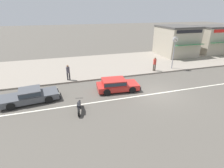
{
  "coord_description": "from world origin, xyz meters",
  "views": [
    {
      "loc": [
        -7.89,
        -11.99,
        6.77
      ],
      "look_at": [
        -3.84,
        1.37,
        0.8
      ],
      "focal_mm": 28.0,
      "sensor_mm": 36.0,
      "label": 1
    }
  ],
  "objects_px": {
    "pedestrian_by_shop": "(155,63)",
    "motorcycle_1": "(79,106)",
    "sedan_dark_grey_4": "(30,95)",
    "hatchback_red_3": "(116,84)",
    "shopfront_corner_warung": "(214,39)",
    "shopfront_mid_block": "(176,41)",
    "pedestrian_mid_kerb": "(68,71)",
    "street_clock": "(175,45)"
  },
  "relations": [
    {
      "from": "pedestrian_mid_kerb",
      "to": "shopfront_mid_block",
      "type": "relative_size",
      "value": 0.26
    },
    {
      "from": "sedan_dark_grey_4",
      "to": "motorcycle_1",
      "type": "xyz_separation_m",
      "value": [
        3.5,
        -2.6,
        -0.11
      ]
    },
    {
      "from": "hatchback_red_3",
      "to": "sedan_dark_grey_4",
      "type": "relative_size",
      "value": 0.86
    },
    {
      "from": "motorcycle_1",
      "to": "shopfront_mid_block",
      "type": "distance_m",
      "value": 20.81
    },
    {
      "from": "shopfront_corner_warung",
      "to": "shopfront_mid_block",
      "type": "bearing_deg",
      "value": 178.22
    },
    {
      "from": "motorcycle_1",
      "to": "sedan_dark_grey_4",
      "type": "bearing_deg",
      "value": 143.38
    },
    {
      "from": "motorcycle_1",
      "to": "pedestrian_by_shop",
      "type": "distance_m",
      "value": 11.32
    },
    {
      "from": "pedestrian_mid_kerb",
      "to": "street_clock",
      "type": "bearing_deg",
      "value": 1.43
    },
    {
      "from": "hatchback_red_3",
      "to": "motorcycle_1",
      "type": "bearing_deg",
      "value": -144.49
    },
    {
      "from": "hatchback_red_3",
      "to": "pedestrian_by_shop",
      "type": "bearing_deg",
      "value": 31.39
    },
    {
      "from": "street_clock",
      "to": "shopfront_corner_warung",
      "type": "xyz_separation_m",
      "value": [
        11.8,
        5.82,
        -0.65
      ]
    },
    {
      "from": "street_clock",
      "to": "shopfront_mid_block",
      "type": "xyz_separation_m",
      "value": [
        4.6,
        6.04,
        -0.58
      ]
    },
    {
      "from": "motorcycle_1",
      "to": "street_clock",
      "type": "height_order",
      "value": "street_clock"
    },
    {
      "from": "pedestrian_by_shop",
      "to": "motorcycle_1",
      "type": "bearing_deg",
      "value": -146.98
    },
    {
      "from": "hatchback_red_3",
      "to": "pedestrian_mid_kerb",
      "type": "distance_m",
      "value": 5.27
    },
    {
      "from": "sedan_dark_grey_4",
      "to": "pedestrian_by_shop",
      "type": "relative_size",
      "value": 2.82
    },
    {
      "from": "shopfront_corner_warung",
      "to": "sedan_dark_grey_4",
      "type": "bearing_deg",
      "value": -160.65
    },
    {
      "from": "street_clock",
      "to": "shopfront_mid_block",
      "type": "height_order",
      "value": "shopfront_mid_block"
    },
    {
      "from": "pedestrian_by_shop",
      "to": "shopfront_mid_block",
      "type": "xyz_separation_m",
      "value": [
        7.12,
        6.25,
        1.26
      ]
    },
    {
      "from": "street_clock",
      "to": "shopfront_corner_warung",
      "type": "bearing_deg",
      "value": 26.25
    },
    {
      "from": "motorcycle_1",
      "to": "pedestrian_mid_kerb",
      "type": "bearing_deg",
      "value": 92.89
    },
    {
      "from": "street_clock",
      "to": "pedestrian_mid_kerb",
      "type": "distance_m",
      "value": 12.45
    },
    {
      "from": "street_clock",
      "to": "sedan_dark_grey_4",
      "type": "bearing_deg",
      "value": -166.34
    },
    {
      "from": "sedan_dark_grey_4",
      "to": "pedestrian_by_shop",
      "type": "bearing_deg",
      "value": 15.34
    },
    {
      "from": "pedestrian_mid_kerb",
      "to": "motorcycle_1",
      "type": "bearing_deg",
      "value": -87.11
    },
    {
      "from": "sedan_dark_grey_4",
      "to": "pedestrian_by_shop",
      "type": "xyz_separation_m",
      "value": [
        12.97,
        3.56,
        0.55
      ]
    },
    {
      "from": "hatchback_red_3",
      "to": "shopfront_corner_warung",
      "type": "relative_size",
      "value": 0.6
    },
    {
      "from": "sedan_dark_grey_4",
      "to": "shopfront_corner_warung",
      "type": "bearing_deg",
      "value": 19.35
    },
    {
      "from": "shopfront_mid_block",
      "to": "motorcycle_1",
      "type": "bearing_deg",
      "value": -143.22
    },
    {
      "from": "hatchback_red_3",
      "to": "pedestrian_mid_kerb",
      "type": "xyz_separation_m",
      "value": [
        -3.95,
        3.46,
        0.49
      ]
    },
    {
      "from": "pedestrian_mid_kerb",
      "to": "hatchback_red_3",
      "type": "bearing_deg",
      "value": -41.25
    },
    {
      "from": "motorcycle_1",
      "to": "shopfront_corner_warung",
      "type": "distance_m",
      "value": 26.8
    },
    {
      "from": "sedan_dark_grey_4",
      "to": "hatchback_red_3",
      "type": "bearing_deg",
      "value": -0.01
    },
    {
      "from": "sedan_dark_grey_4",
      "to": "motorcycle_1",
      "type": "distance_m",
      "value": 4.36
    },
    {
      "from": "motorcycle_1",
      "to": "pedestrian_mid_kerb",
      "type": "distance_m",
      "value": 6.1
    },
    {
      "from": "pedestrian_by_shop",
      "to": "shopfront_mid_block",
      "type": "relative_size",
      "value": 0.26
    },
    {
      "from": "street_clock",
      "to": "pedestrian_by_shop",
      "type": "relative_size",
      "value": 2.34
    },
    {
      "from": "hatchback_red_3",
      "to": "pedestrian_mid_kerb",
      "type": "relative_size",
      "value": 2.43
    },
    {
      "from": "pedestrian_by_shop",
      "to": "hatchback_red_3",
      "type": "bearing_deg",
      "value": -148.61
    },
    {
      "from": "pedestrian_mid_kerb",
      "to": "sedan_dark_grey_4",
      "type": "bearing_deg",
      "value": -132.7
    },
    {
      "from": "hatchback_red_3",
      "to": "shopfront_mid_block",
      "type": "height_order",
      "value": "shopfront_mid_block"
    },
    {
      "from": "hatchback_red_3",
      "to": "sedan_dark_grey_4",
      "type": "bearing_deg",
      "value": 179.99
    }
  ]
}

